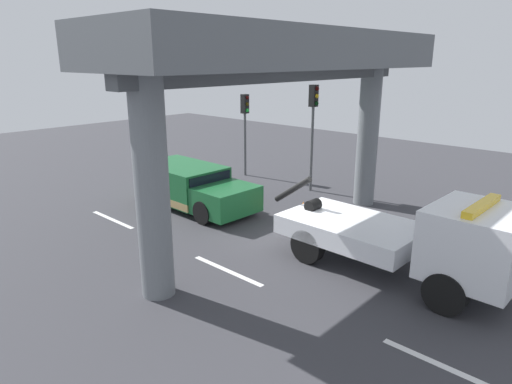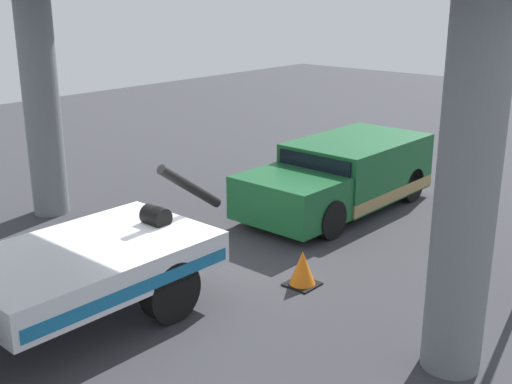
{
  "view_description": "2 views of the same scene",
  "coord_description": "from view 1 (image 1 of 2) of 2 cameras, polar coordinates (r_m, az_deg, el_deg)",
  "views": [
    {
      "loc": [
        8.22,
        -10.67,
        5.6
      ],
      "look_at": [
        -1.84,
        0.2,
        1.2
      ],
      "focal_mm": 31.63,
      "sensor_mm": 36.0,
      "label": 1
    },
    {
      "loc": [
        7.35,
        8.08,
        4.98
      ],
      "look_at": [
        -1.89,
        0.06,
        1.15
      ],
      "focal_mm": 45.36,
      "sensor_mm": 36.0,
      "label": 2
    }
  ],
  "objects": [
    {
      "name": "ground_plane",
      "position": [
        14.61,
        4.79,
        -6.27
      ],
      "size": [
        60.0,
        40.0,
        0.1
      ],
      "primitive_type": "cube",
      "color": "#38383D"
    },
    {
      "name": "lane_stripe_west",
      "position": [
        17.12,
        -17.69,
        -3.35
      ],
      "size": [
        2.6,
        0.16,
        0.01
      ],
      "primitive_type": "cube",
      "color": "silver",
      "rests_on": "ground"
    },
    {
      "name": "lane_stripe_mid",
      "position": [
        12.59,
        -3.64,
        -9.88
      ],
      "size": [
        2.6,
        0.16,
        0.01
      ],
      "primitive_type": "cube",
      "color": "silver",
      "rests_on": "ground"
    },
    {
      "name": "lane_stripe_east",
      "position": [
        9.79,
        23.11,
        -19.82
      ],
      "size": [
        2.6,
        0.16,
        0.01
      ],
      "primitive_type": "cube",
      "color": "silver",
      "rests_on": "ground"
    },
    {
      "name": "tow_truck_white",
      "position": [
        12.28,
        19.76,
        -5.46
      ],
      "size": [
        7.27,
        2.5,
        2.46
      ],
      "color": "white",
      "rests_on": "ground"
    },
    {
      "name": "towed_van_green",
      "position": [
        17.74,
        -8.22,
        0.61
      ],
      "size": [
        5.23,
        2.28,
        1.58
      ],
      "color": "#195B2D",
      "rests_on": "ground"
    },
    {
      "name": "overpass_structure",
      "position": [
        13.69,
        4.16,
        15.81
      ],
      "size": [
        3.6,
        11.91,
        6.4
      ],
      "color": "slate",
      "rests_on": "ground"
    },
    {
      "name": "traffic_light_near",
      "position": [
        21.99,
        -1.38,
        9.49
      ],
      "size": [
        0.39,
        0.32,
        3.96
      ],
      "color": "#515456",
      "rests_on": "ground"
    },
    {
      "name": "traffic_light_far",
      "position": [
        19.39,
        7.26,
        9.64
      ],
      "size": [
        0.39,
        0.32,
        4.56
      ],
      "color": "#515456",
      "rests_on": "ground"
    },
    {
      "name": "traffic_cone_orange",
      "position": [
        16.47,
        5.98,
        -2.3
      ],
      "size": [
        0.54,
        0.54,
        0.64
      ],
      "color": "orange",
      "rests_on": "ground"
    }
  ]
}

